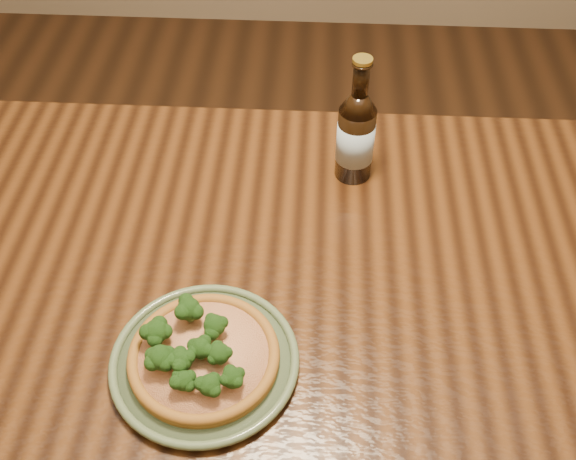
# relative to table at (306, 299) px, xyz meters

# --- Properties ---
(table) EXTENTS (1.60, 0.90, 0.75)m
(table) POSITION_rel_table_xyz_m (0.00, 0.00, 0.00)
(table) COLOR #42230E
(table) RESTS_ON ground
(plate) EXTENTS (0.29, 0.29, 0.02)m
(plate) POSITION_rel_table_xyz_m (-0.15, -0.21, 0.10)
(plate) COLOR #546646
(plate) RESTS_ON table
(pizza) EXTENTS (0.23, 0.23, 0.06)m
(pizza) POSITION_rel_table_xyz_m (-0.15, -0.21, 0.12)
(pizza) COLOR #956021
(pizza) RESTS_ON plate
(beer_bottle) EXTENTS (0.07, 0.07, 0.27)m
(beer_bottle) POSITION_rel_table_xyz_m (0.08, 0.25, 0.19)
(beer_bottle) COLOR black
(beer_bottle) RESTS_ON table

